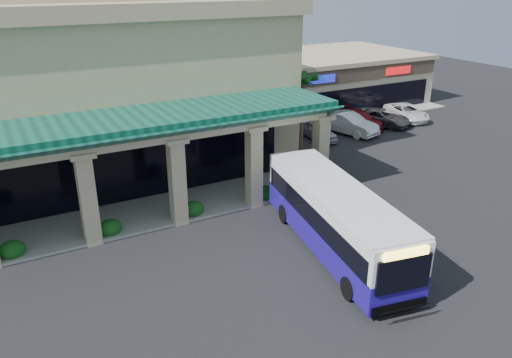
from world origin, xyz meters
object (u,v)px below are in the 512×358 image
car_red (359,119)px  car_gray (382,118)px  transit_bus (335,219)px  car_white (348,123)px  pedestrian (341,213)px  car_extra (407,112)px  car_silver (319,130)px

car_red → car_gray: (2.18, -0.49, -0.03)m
transit_bus → car_gray: transit_bus is taller
car_white → car_red: (1.94, 0.96, -0.13)m
car_white → car_red: car_white is taller
pedestrian → car_extra: size_ratio=0.38×
transit_bus → car_extra: bearing=48.3°
pedestrian → car_white: size_ratio=0.37×
car_red → transit_bus: bearing=-135.7°
car_silver → car_white: size_ratio=0.79×
car_gray → car_extra: (3.24, 0.35, -0.00)m
car_red → car_gray: size_ratio=1.00×
car_white → car_gray: bearing=-10.4°
car_gray → car_extra: size_ratio=1.01×
car_white → car_extra: 7.41m
transit_bus → car_red: (14.43, 15.68, -0.88)m
car_white → transit_bus: bearing=-147.2°
car_white → car_gray: car_white is taller
transit_bus → car_silver: (9.49, 14.64, -0.90)m
pedestrian → car_extra: bearing=-27.2°
car_silver → car_extra: 10.39m
car_red → pedestrian: bearing=-135.4°
pedestrian → car_white: (10.95, 13.22, -0.09)m
transit_bus → car_extra: transit_bus is taller
transit_bus → car_silver: bearing=67.3°
pedestrian → car_white: 17.17m
car_extra → car_red: bearing=-169.3°
pedestrian → car_red: bearing=-16.9°
car_silver → car_white: car_white is taller
car_silver → car_gray: (7.11, 0.55, -0.01)m
car_silver → car_red: size_ratio=0.83×
car_red → car_extra: (5.42, -0.15, -0.03)m
car_silver → pedestrian: bearing=-112.9°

